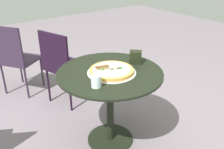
{
  "coord_description": "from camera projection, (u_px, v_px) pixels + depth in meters",
  "views": [
    {
      "loc": [
        -1.49,
        1.1,
        1.61
      ],
      "look_at": [
        -0.02,
        -0.0,
        0.7
      ],
      "focal_mm": 39.44,
      "sensor_mm": 36.0,
      "label": 1
    }
  ],
  "objects": [
    {
      "name": "patio_chair_far",
      "position": [
        15.0,
        56.0,
        2.95
      ],
      "size": [
        0.55,
        0.55,
        0.89
      ],
      "color": "#302136",
      "rests_on": "ground"
    },
    {
      "name": "patio_table",
      "position": [
        110.0,
        90.0,
        2.13
      ],
      "size": [
        0.89,
        0.89,
        0.72
      ],
      "color": "black",
      "rests_on": "ground"
    },
    {
      "name": "napkin_dispenser",
      "position": [
        135.0,
        57.0,
        2.19
      ],
      "size": [
        0.13,
        0.13,
        0.11
      ],
      "primitive_type": "cube",
      "rotation": [
        0.0,
        0.0,
        3.95
      ],
      "color": "black",
      "rests_on": "patio_table"
    },
    {
      "name": "pizza_on_tray",
      "position": [
        112.0,
        71.0,
        2.03
      ],
      "size": [
        0.41,
        0.41,
        0.05
      ],
      "color": "silver",
      "rests_on": "patio_table"
    },
    {
      "name": "ground_plane",
      "position": [
        110.0,
        139.0,
        2.37
      ],
      "size": [
        10.0,
        10.0,
        0.0
      ],
      "primitive_type": "plane",
      "color": "slate"
    },
    {
      "name": "pizza_server",
      "position": [
        108.0,
        66.0,
        2.01
      ],
      "size": [
        0.11,
        0.21,
        0.02
      ],
      "color": "silver",
      "rests_on": "pizza_on_tray"
    },
    {
      "name": "drinking_cup",
      "position": [
        96.0,
        81.0,
        1.8
      ],
      "size": [
        0.08,
        0.08,
        0.09
      ],
      "primitive_type": "cylinder",
      "color": "white",
      "rests_on": "patio_table"
    },
    {
      "name": "patio_chair_near",
      "position": [
        63.0,
        63.0,
        2.75
      ],
      "size": [
        0.52,
        0.52,
        0.88
      ],
      "color": "black",
      "rests_on": "ground"
    }
  ]
}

